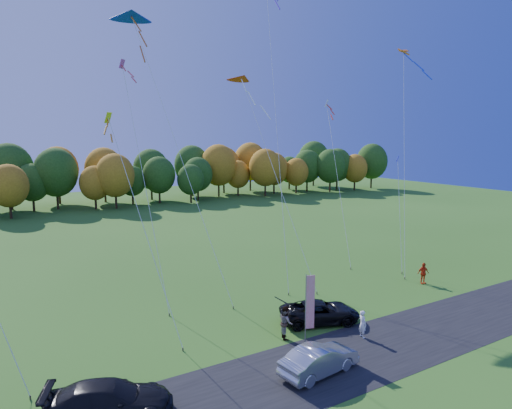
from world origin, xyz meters
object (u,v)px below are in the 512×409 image
silver_sedan (319,360)px  person_east (423,273)px  feather_flag (309,301)px  black_suv (320,312)px

silver_sedan → person_east: size_ratio=2.55×
silver_sedan → feather_flag: 3.73m
black_suv → silver_sedan: silver_sedan is taller
black_suv → silver_sedan: bearing=160.7°
silver_sedan → person_east: (16.01, 6.61, 0.14)m
silver_sedan → person_east: bearing=-74.3°
person_east → black_suv: bearing=-156.8°
feather_flag → person_east: bearing=14.5°
black_suv → feather_flag: (-2.48, -2.02, 1.84)m
black_suv → silver_sedan: (-4.03, -4.89, 0.02)m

